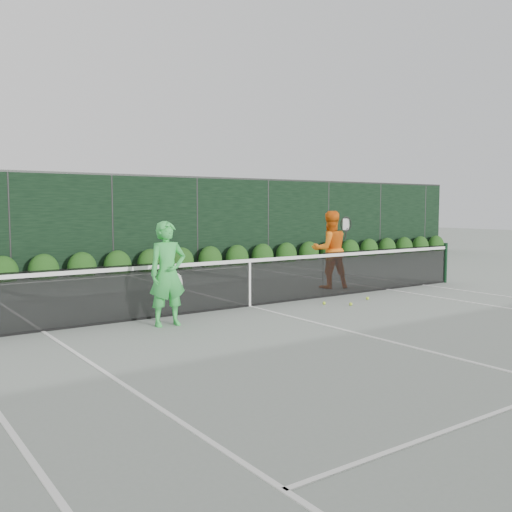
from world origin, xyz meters
TOP-DOWN VIEW (x-y plane):
  - ground at (0.00, 0.00)m, footprint 80.00×80.00m
  - tennis_net at (-0.02, 0.00)m, footprint 12.90×0.10m
  - player_woman at (-2.21, -0.73)m, footprint 0.69×0.48m
  - player_man at (3.15, 1.02)m, footprint 1.13×1.00m
  - court_lines at (0.00, 0.00)m, footprint 11.03×23.83m
  - windscreen_fence at (0.00, -2.71)m, footprint 32.00×21.07m
  - hedge_row at (-0.00, 7.15)m, footprint 31.66×0.65m
  - tennis_balls at (1.92, -0.89)m, footprint 1.27×0.47m

SIDE VIEW (x-z plane):
  - ground at x=0.00m, z-range 0.00..0.00m
  - court_lines at x=0.00m, z-range 0.00..0.01m
  - tennis_balls at x=1.92m, z-range 0.00..0.07m
  - hedge_row at x=0.00m, z-range -0.23..0.70m
  - tennis_net at x=-0.02m, z-range 0.00..1.07m
  - player_woman at x=-2.21m, z-range 0.00..1.80m
  - player_man at x=3.15m, z-range 0.00..1.94m
  - windscreen_fence at x=0.00m, z-range -0.02..3.04m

